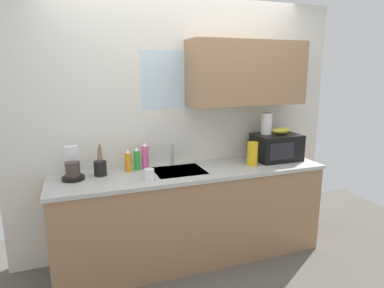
% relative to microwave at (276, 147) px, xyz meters
% --- Properties ---
extents(kitchen_wall_assembly, '(3.35, 0.42, 2.50)m').
position_rel_microwave_xyz_m(kitchen_wall_assembly, '(-0.82, 0.26, 0.34)').
color(kitchen_wall_assembly, silver).
rests_on(kitchen_wall_assembly, ground).
extents(counter_unit, '(2.58, 0.63, 0.90)m').
position_rel_microwave_xyz_m(counter_unit, '(-0.96, -0.05, -0.58)').
color(counter_unit, '#9E7551').
rests_on(counter_unit, ground).
extents(sink_faucet, '(0.03, 0.03, 0.21)m').
position_rel_microwave_xyz_m(sink_faucet, '(-1.07, 0.19, -0.03)').
color(sink_faucet, '#B2B5BA').
rests_on(sink_faucet, counter_unit).
extents(microwave, '(0.46, 0.35, 0.27)m').
position_rel_microwave_xyz_m(microwave, '(0.00, 0.00, 0.00)').
color(microwave, black).
rests_on(microwave, counter_unit).
extents(banana_bunch, '(0.20, 0.11, 0.07)m').
position_rel_microwave_xyz_m(banana_bunch, '(0.05, 0.00, 0.17)').
color(banana_bunch, gold).
rests_on(banana_bunch, microwave).
extents(paper_towel_roll, '(0.11, 0.11, 0.22)m').
position_rel_microwave_xyz_m(paper_towel_roll, '(-0.10, 0.05, 0.24)').
color(paper_towel_roll, white).
rests_on(paper_towel_roll, microwave).
extents(coffee_maker, '(0.19, 0.21, 0.28)m').
position_rel_microwave_xyz_m(coffee_maker, '(-2.01, 0.06, -0.03)').
color(coffee_maker, black).
rests_on(coffee_maker, counter_unit).
extents(dish_soap_bottle_pink, '(0.07, 0.07, 0.25)m').
position_rel_microwave_xyz_m(dish_soap_bottle_pink, '(-1.35, 0.16, -0.02)').
color(dish_soap_bottle_pink, '#E55999').
rests_on(dish_soap_bottle_pink, counter_unit).
extents(dish_soap_bottle_green, '(0.06, 0.06, 0.22)m').
position_rel_microwave_xyz_m(dish_soap_bottle_green, '(-1.44, 0.14, -0.03)').
color(dish_soap_bottle_green, green).
rests_on(dish_soap_bottle_green, counter_unit).
extents(dish_soap_bottle_orange, '(0.06, 0.06, 0.21)m').
position_rel_microwave_xyz_m(dish_soap_bottle_orange, '(-1.52, 0.11, -0.04)').
color(dish_soap_bottle_orange, orange).
rests_on(dish_soap_bottle_orange, counter_unit).
extents(cereal_canister, '(0.10, 0.10, 0.23)m').
position_rel_microwave_xyz_m(cereal_canister, '(-0.34, -0.10, -0.02)').
color(cereal_canister, gold).
rests_on(cereal_canister, counter_unit).
extents(mug_white, '(0.08, 0.08, 0.09)m').
position_rel_microwave_xyz_m(mug_white, '(-1.39, -0.19, -0.09)').
color(mug_white, white).
rests_on(mug_white, counter_unit).
extents(utensil_crock, '(0.11, 0.11, 0.29)m').
position_rel_microwave_xyz_m(utensil_crock, '(-1.78, 0.07, -0.06)').
color(utensil_crock, black).
rests_on(utensil_crock, counter_unit).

